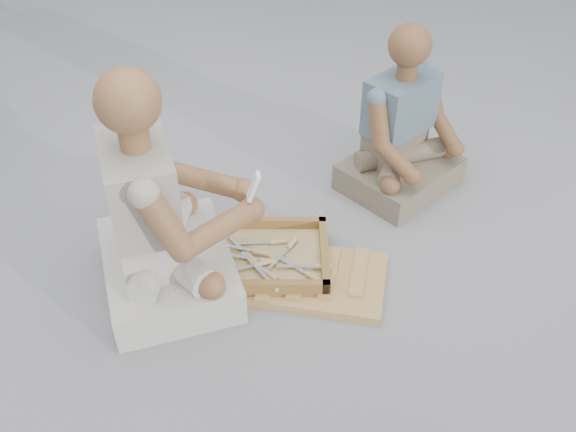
{
  "coord_description": "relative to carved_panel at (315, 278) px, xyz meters",
  "views": [
    {
      "loc": [
        -0.15,
        -1.78,
        1.89
      ],
      "look_at": [
        -0.03,
        0.15,
        0.3
      ],
      "focal_mm": 40.0,
      "sensor_mm": 36.0,
      "label": 1
    }
  ],
  "objects": [
    {
      "name": "chisel_4",
      "position": [
        0.01,
        0.01,
        0.06
      ],
      "size": [
        0.22,
        0.04,
        0.02
      ],
      "rotation": [
        0.0,
        0.0,
        -0.09
      ],
      "color": "silver",
      "rests_on": "tool_tray"
    },
    {
      "name": "wood_chip_4",
      "position": [
        -0.07,
        0.03,
        -0.02
      ],
      "size": [
        0.02,
        0.02,
        0.0
      ],
      "primitive_type": "cube",
      "rotation": [
        0.0,
        0.0,
        1.95
      ],
      "color": "tan",
      "rests_on": "ground"
    },
    {
      "name": "carved_panel",
      "position": [
        0.0,
        0.0,
        0.0
      ],
      "size": [
        0.65,
        0.51,
        0.04
      ],
      "primitive_type": "cube",
      "rotation": [
        0.0,
        0.0,
        -0.26
      ],
      "color": "olive",
      "rests_on": "ground"
    },
    {
      "name": "chisel_5",
      "position": [
        -0.21,
        0.06,
        0.06
      ],
      "size": [
        0.22,
        0.08,
        0.02
      ],
      "rotation": [
        0.0,
        0.0,
        -0.3
      ],
      "color": "silver",
      "rests_on": "tool_tray"
    },
    {
      "name": "wood_chip_7",
      "position": [
        -0.11,
        -0.08,
        -0.02
      ],
      "size": [
        0.02,
        0.02,
        0.0
      ],
      "primitive_type": "cube",
      "rotation": [
        0.0,
        0.0,
        1.52
      ],
      "color": "tan",
      "rests_on": "ground"
    },
    {
      "name": "wood_chip_1",
      "position": [
        -0.43,
        0.29,
        -0.02
      ],
      "size": [
        0.02,
        0.02,
        0.0
      ],
      "primitive_type": "cube",
      "rotation": [
        0.0,
        0.0,
        0.0
      ],
      "color": "tan",
      "rests_on": "ground"
    },
    {
      "name": "ground",
      "position": [
        -0.08,
        -0.08,
        -0.02
      ],
      "size": [
        60.0,
        60.0,
        0.0
      ],
      "primitive_type": "plane",
      "color": "#94959A",
      "rests_on": "ground"
    },
    {
      "name": "wood_chip_0",
      "position": [
        0.08,
        0.4,
        -0.02
      ],
      "size": [
        0.02,
        0.02,
        0.0
      ],
      "primitive_type": "cube",
      "rotation": [
        0.0,
        0.0,
        0.63
      ],
      "color": "tan",
      "rests_on": "ground"
    },
    {
      "name": "mobile_phone",
      "position": [
        -0.24,
        0.06,
        0.44
      ],
      "size": [
        0.06,
        0.05,
        0.12
      ],
      "rotation": [
        -0.35,
        0.0,
        -1.52
      ],
      "color": "white",
      "rests_on": "craftsman"
    },
    {
      "name": "chisel_2",
      "position": [
        -0.2,
        -0.01,
        0.06
      ],
      "size": [
        0.16,
        0.18,
        0.02
      ],
      "rotation": [
        0.0,
        0.0,
        -0.87
      ],
      "color": "silver",
      "rests_on": "tool_tray"
    },
    {
      "name": "wood_chip_5",
      "position": [
        -0.29,
        0.4,
        -0.02
      ],
      "size": [
        0.02,
        0.02,
        0.0
      ],
      "primitive_type": "cube",
      "rotation": [
        0.0,
        0.0,
        1.54
      ],
      "color": "tan",
      "rests_on": "ground"
    },
    {
      "name": "chisel_3",
      "position": [
        -0.24,
        0.11,
        0.06
      ],
      "size": [
        0.21,
        0.09,
        0.02
      ],
      "rotation": [
        0.0,
        0.0,
        -0.36
      ],
      "color": "silver",
      "rests_on": "tool_tray"
    },
    {
      "name": "wood_chip_2",
      "position": [
        -0.55,
        -0.08,
        -0.02
      ],
      "size": [
        0.02,
        0.02,
        0.0
      ],
      "primitive_type": "cube",
      "rotation": [
        0.0,
        0.0,
        0.58
      ],
      "color": "tan",
      "rests_on": "ground"
    },
    {
      "name": "chisel_7",
      "position": [
        -0.03,
        -0.03,
        0.06
      ],
      "size": [
        0.17,
        0.17,
        0.02
      ],
      "rotation": [
        0.0,
        0.0,
        -0.77
      ],
      "color": "silver",
      "rests_on": "tool_tray"
    },
    {
      "name": "chisel_8",
      "position": [
        -0.27,
        0.09,
        0.06
      ],
      "size": [
        0.13,
        0.2,
        0.02
      ],
      "rotation": [
        0.0,
        0.0,
        -1.01
      ],
      "color": "silver",
      "rests_on": "tool_tray"
    },
    {
      "name": "chisel_9",
      "position": [
        -0.23,
        0.04,
        0.06
      ],
      "size": [
        0.22,
        0.08,
        0.02
      ],
      "rotation": [
        0.0,
        0.0,
        0.27
      ],
      "color": "silver",
      "rests_on": "tool_tray"
    },
    {
      "name": "chisel_1",
      "position": [
        -0.16,
        0.18,
        0.05
      ],
      "size": [
        0.22,
        0.02,
        0.02
      ],
      "rotation": [
        0.0,
        0.0,
        -0.01
      ],
      "color": "silver",
      "rests_on": "tool_tray"
    },
    {
      "name": "chisel_0",
      "position": [
        -0.19,
        -0.07,
        0.06
      ],
      "size": [
        0.13,
        0.2,
        0.02
      ],
      "rotation": [
        0.0,
        0.0,
        -1.04
      ],
      "color": "silver",
      "rests_on": "tool_tray"
    },
    {
      "name": "wood_chip_3",
      "position": [
        0.07,
        0.46,
        -0.02
      ],
      "size": [
        0.02,
        0.02,
        0.0
      ],
      "primitive_type": "cube",
      "rotation": [
        0.0,
        0.0,
        0.2
      ],
      "color": "tan",
      "rests_on": "ground"
    },
    {
      "name": "wood_chip_6",
      "position": [
        -0.51,
        0.48,
        -0.02
      ],
      "size": [
        0.02,
        0.02,
        0.0
      ],
      "primitive_type": "cube",
      "rotation": [
        0.0,
        0.0,
        1.3
      ],
      "color": "tan",
      "rests_on": "ground"
    },
    {
      "name": "chisel_6",
      "position": [
        -0.1,
        0.14,
        0.06
      ],
      "size": [
        0.14,
        0.19,
        0.02
      ],
      "rotation": [
        0.0,
        0.0,
        0.95
      ],
      "color": "silver",
      "rests_on": "tool_tray"
    },
    {
      "name": "tool_tray",
      "position": [
        -0.2,
        0.1,
        0.04
      ],
      "size": [
        0.55,
        0.45,
        0.07
      ],
      "rotation": [
        0.0,
        0.0,
        -0.07
      ],
      "color": "brown",
      "rests_on": "carved_panel"
    },
    {
      "name": "companion",
      "position": [
        0.47,
        0.65,
        0.25
      ],
      "size": [
        0.67,
        0.65,
        0.82
      ],
      "rotation": [
        0.0,
        0.0,
        3.84
      ],
      "color": "#7A7158",
      "rests_on": "ground"
    },
    {
      "name": "craftsman",
      "position": [
        -0.6,
        0.03,
        0.31
      ],
      "size": [
        0.71,
        0.72,
        0.97
      ],
      "rotation": [
        0.0,
        0.0,
        -1.32
      ],
      "color": "silver",
      "rests_on": "ground"
    }
  ]
}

